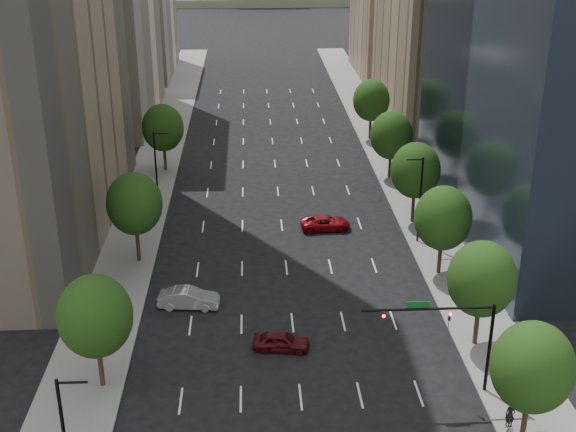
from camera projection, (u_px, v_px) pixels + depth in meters
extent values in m
cube|color=slate|center=(135.00, 227.00, 79.43)|extent=(6.00, 200.00, 0.15)
cube|color=slate|center=(426.00, 221.00, 80.91)|extent=(6.00, 200.00, 0.15)
cube|color=beige|center=(100.00, 4.00, 111.71)|extent=(14.00, 30.00, 35.00)
cube|color=beige|center=(135.00, 27.00, 145.37)|extent=(14.00, 26.00, 18.00)
cube|color=#8C7759|center=(437.00, 22.00, 112.31)|extent=(14.00, 30.00, 30.00)
cube|color=#8C7759|center=(394.00, 33.00, 145.39)|extent=(14.00, 26.00, 16.00)
cylinder|color=#382316|center=(525.00, 414.00, 47.95)|extent=(0.36, 0.36, 3.75)
ellipsoid|color=#113A0F|center=(532.00, 367.00, 46.58)|extent=(5.20, 5.20, 5.98)
cylinder|color=#382316|center=(477.00, 322.00, 58.02)|extent=(0.36, 0.36, 4.00)
ellipsoid|color=#113A0F|center=(482.00, 279.00, 56.55)|extent=(5.20, 5.20, 5.98)
cylinder|color=#382316|center=(440.00, 255.00, 69.07)|extent=(0.36, 0.36, 3.90)
ellipsoid|color=#113A0F|center=(443.00, 218.00, 67.64)|extent=(5.20, 5.20, 5.98)
cylinder|color=#382316|center=(413.00, 205.00, 80.06)|extent=(0.36, 0.36, 4.10)
ellipsoid|color=#113A0F|center=(416.00, 170.00, 78.56)|extent=(5.20, 5.20, 5.98)
cylinder|color=#382316|center=(390.00, 163.00, 93.00)|extent=(0.36, 0.36, 3.80)
ellipsoid|color=#113A0F|center=(391.00, 135.00, 91.60)|extent=(5.20, 5.20, 5.98)
cylinder|color=#382316|center=(370.00, 126.00, 107.67)|extent=(0.36, 0.36, 4.00)
ellipsoid|color=#113A0F|center=(371.00, 100.00, 106.20)|extent=(5.20, 5.20, 5.98)
cylinder|color=#382316|center=(100.00, 363.00, 53.00)|extent=(0.36, 0.36, 4.00)
ellipsoid|color=#113A0F|center=(95.00, 316.00, 51.54)|extent=(5.20, 5.20, 5.98)
cylinder|color=#382316|center=(138.00, 242.00, 71.36)|extent=(0.36, 0.36, 4.15)
ellipsoid|color=#113A0F|center=(134.00, 204.00, 69.84)|extent=(5.20, 5.20, 5.98)
cylinder|color=#382316|center=(165.00, 156.00, 95.31)|extent=(0.36, 0.36, 3.95)
ellipsoid|color=#113A0F|center=(163.00, 128.00, 93.86)|extent=(5.20, 5.20, 5.98)
cylinder|color=black|center=(420.00, 201.00, 74.49)|extent=(0.20, 0.20, 9.00)
cylinder|color=black|center=(415.00, 160.00, 72.77)|extent=(1.60, 0.14, 0.14)
cylinder|color=black|center=(72.00, 382.00, 39.38)|extent=(1.60, 0.14, 0.14)
cylinder|color=black|center=(156.00, 172.00, 82.39)|extent=(0.20, 0.20, 9.00)
cylinder|color=black|center=(161.00, 134.00, 80.75)|extent=(1.60, 0.14, 0.14)
cylinder|color=black|center=(489.00, 349.00, 51.87)|extent=(0.24, 0.24, 7.00)
cylinder|color=black|center=(428.00, 309.00, 50.36)|extent=(9.00, 0.18, 0.18)
imported|color=black|center=(450.00, 316.00, 50.65)|extent=(0.18, 0.22, 1.10)
imported|color=black|center=(383.00, 317.00, 50.44)|extent=(0.18, 0.22, 1.10)
sphere|color=#FF0C07|center=(450.00, 314.00, 50.41)|extent=(0.20, 0.20, 0.20)
sphere|color=#FF0C07|center=(384.00, 316.00, 50.19)|extent=(0.20, 0.20, 0.20)
cube|color=#0C591E|center=(418.00, 305.00, 50.19)|extent=(1.60, 0.06, 0.45)
imported|color=#440B10|center=(281.00, 341.00, 57.87)|extent=(4.56, 2.31, 1.49)
imported|color=#A5A4A9|center=(189.00, 298.00, 63.84)|extent=(5.30, 2.27, 1.70)
imported|color=maroon|center=(325.00, 223.00, 78.88)|extent=(5.37, 2.74, 1.45)
imported|color=black|center=(509.00, 427.00, 48.77)|extent=(1.17, 1.78, 0.88)
imported|color=black|center=(510.00, 415.00, 48.40)|extent=(0.72, 0.61, 1.69)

